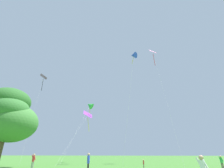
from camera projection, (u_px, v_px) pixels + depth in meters
The scene contains 10 objects.
kite_black_large at pixel (43, 80), 37.53m from camera, with size 4.26×7.82×19.31m.
kite_blue_delta at pixel (133, 56), 23.78m from camera, with size 2.22×4.69×15.61m.
kite_pink_low at pixel (154, 56), 39.97m from camera, with size 1.95×12.85×26.30m.
kite_purple_streamer at pixel (88, 118), 32.78m from camera, with size 1.77×12.14×10.04m.
kite_green_small at pixel (90, 105), 41.15m from camera, with size 2.08×12.53×14.16m.
person_in_red_shirt at pixel (88, 161), 15.34m from camera, with size 0.36×0.55×1.80m.
person_child_small at pixel (144, 163), 19.74m from camera, with size 0.15×0.36×1.10m.
person_far_back at pixel (221, 161), 18.26m from camera, with size 0.50×0.22×1.55m.
person_with_spool at pixel (33, 160), 19.52m from camera, with size 0.56×0.24×1.74m.
tree_left_oak at pixel (11, 115), 22.37m from camera, with size 6.98×6.96×10.46m.
Camera 1 is at (1.36, -5.37, 1.71)m, focal length 25.90 mm.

